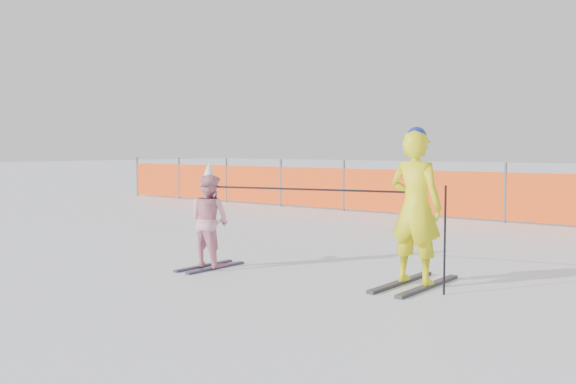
{
  "coord_description": "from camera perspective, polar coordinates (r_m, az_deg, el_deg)",
  "views": [
    {
      "loc": [
        5.05,
        -5.84,
        1.57
      ],
      "look_at": [
        0.0,
        0.5,
        1.0
      ],
      "focal_mm": 40.0,
      "sensor_mm": 36.0,
      "label": 1
    }
  ],
  "objects": [
    {
      "name": "ground",
      "position": [
        7.87,
        -2.29,
        -7.48
      ],
      "size": [
        120.0,
        120.0,
        0.0
      ],
      "primitive_type": "plane",
      "color": "white",
      "rests_on": "ground"
    },
    {
      "name": "adult",
      "position": [
        7.33,
        11.27,
        -1.32
      ],
      "size": [
        0.63,
        1.38,
        1.8
      ],
      "color": "black",
      "rests_on": "ground"
    },
    {
      "name": "child",
      "position": [
        8.36,
        -7.0,
        -2.46
      ],
      "size": [
        0.58,
        1.0,
        1.38
      ],
      "color": "black",
      "rests_on": "ground"
    },
    {
      "name": "ski_poles",
      "position": [
        7.44,
        5.23,
        -1.11
      ],
      "size": [
        2.93,
        0.64,
        1.17
      ],
      "color": "black",
      "rests_on": "ground"
    },
    {
      "name": "safety_fence",
      "position": [
        16.18,
        3.12,
        0.42
      ],
      "size": [
        14.84,
        0.06,
        1.25
      ],
      "color": "#595960",
      "rests_on": "ground"
    }
  ]
}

